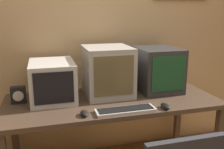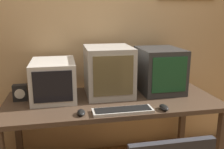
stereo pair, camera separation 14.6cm
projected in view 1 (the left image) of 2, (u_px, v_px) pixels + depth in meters
wall_back at (99, 26)px, 2.43m from camera, size 8.00×0.08×2.60m
desk at (112, 107)px, 2.13m from camera, size 1.78×0.76×0.72m
monitor_left at (53, 81)px, 2.07m from camera, size 0.36×0.48×0.32m
monitor_center at (107, 71)px, 2.18m from camera, size 0.40×0.44×0.43m
monitor_right at (157, 69)px, 2.32m from camera, size 0.37×0.45×0.40m
keyboard_main at (126, 110)px, 1.84m from camera, size 0.45×0.13×0.03m
mouse_near_keyboard at (165, 106)px, 1.90m from camera, size 0.06×0.11×0.04m
mouse_far_corner at (84, 113)px, 1.77m from camera, size 0.06×0.10×0.04m
desk_clock at (18, 95)px, 2.01m from camera, size 0.11×0.07×0.14m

